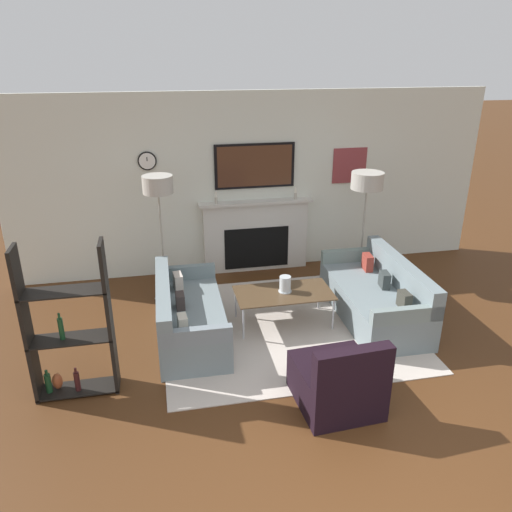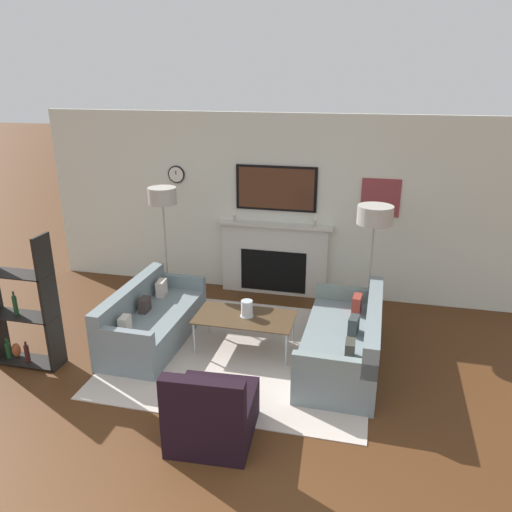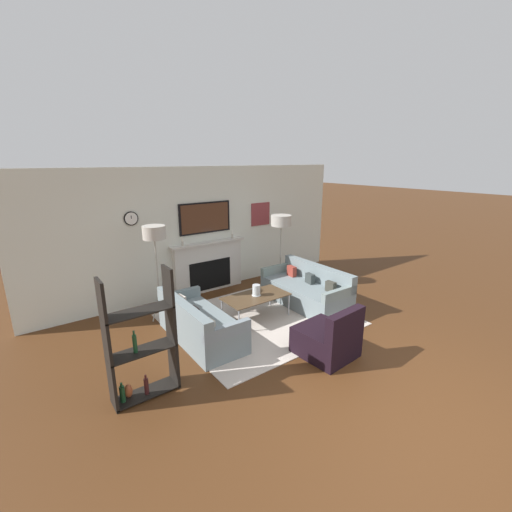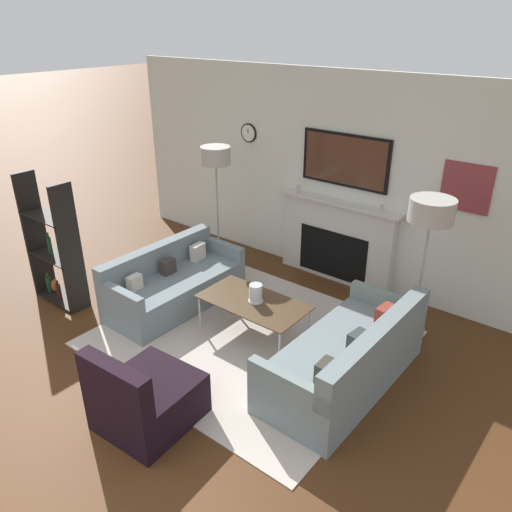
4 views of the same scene
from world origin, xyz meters
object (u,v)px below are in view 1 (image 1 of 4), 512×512
couch_left (187,317)px  armchair (338,382)px  floor_lamp_left (158,187)px  coffee_table (284,294)px  hurricane_candle (285,285)px  floor_lamp_right (367,182)px  shelf_unit (69,331)px  couch_right (377,298)px

couch_left → armchair: (1.32, -1.56, -0.00)m
armchair → floor_lamp_left: (-1.54, 2.64, 1.33)m
couch_left → floor_lamp_left: size_ratio=0.99×
floor_lamp_left → coffee_table: bearing=-35.1°
hurricane_candle → floor_lamp_right: (1.42, 0.99, 0.99)m
floor_lamp_left → floor_lamp_right: (2.87, 0.00, -0.08)m
armchair → floor_lamp_left: 3.34m
floor_lamp_right → shelf_unit: size_ratio=1.04×
couch_right → coffee_table: size_ratio=1.56×
couch_left → floor_lamp_right: bearing=22.2°
couch_left → floor_lamp_left: floor_lamp_left is taller
couch_right → shelf_unit: bearing=-167.1°
coffee_table → floor_lamp_left: (-1.43, 1.00, 1.18)m
armchair → shelf_unit: (-2.50, 0.74, 0.44)m
hurricane_candle → floor_lamp_left: floor_lamp_left is taller
couch_left → floor_lamp_right: size_ratio=1.05×
couch_right → coffee_table: couch_right is taller
shelf_unit → couch_left: bearing=34.9°
couch_right → armchair: (-1.10, -1.56, -0.01)m
couch_right → coffee_table: 1.23m
hurricane_candle → shelf_unit: size_ratio=0.13×
couch_right → armchair: size_ratio=2.24×
couch_left → hurricane_candle: 1.26m
floor_lamp_right → shelf_unit: (-3.82, -1.90, -0.81)m
couch_left → coffee_table: couch_left is taller
couch_left → hurricane_candle: bearing=4.3°
floor_lamp_right → floor_lamp_left: bearing=180.0°
floor_lamp_right → armchair: bearing=-116.6°
hurricane_candle → floor_lamp_left: (-1.45, 0.99, 1.07)m
couch_right → floor_lamp_left: floor_lamp_left is taller
floor_lamp_left → shelf_unit: 2.31m
floor_lamp_left → floor_lamp_right: floor_lamp_left is taller
hurricane_candle → floor_lamp_left: size_ratio=0.12×
coffee_table → floor_lamp_right: bearing=34.9°
couch_right → shelf_unit: shelf_unit is taller
armchair → couch_left: bearing=130.2°
floor_lamp_right → shelf_unit: bearing=-153.5°
coffee_table → shelf_unit: (-2.39, -0.90, 0.29)m
couch_left → floor_lamp_right: 3.11m
couch_left → shelf_unit: bearing=-145.1°
couch_left → armchair: size_ratio=2.08×
couch_left → armchair: armchair is taller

